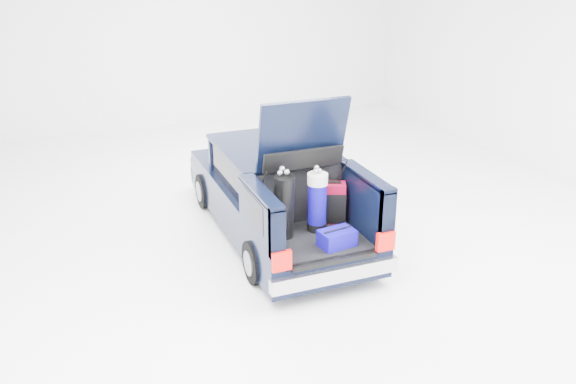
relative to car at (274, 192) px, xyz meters
name	(u,v)px	position (x,y,z in m)	size (l,w,h in m)	color
ground	(277,233)	(0.00, -0.11, -0.67)	(14.00, 14.00, 0.00)	white
car	(274,192)	(0.00, 0.00, 0.00)	(1.87, 4.65, 2.47)	black
red_suitcase	(332,203)	(0.46, -1.19, 0.22)	(0.44, 0.38, 0.63)	maroon
black_golf_bag	(284,207)	(-0.38, -1.42, 0.39)	(0.31, 0.36, 1.02)	black
blue_golf_bag	(317,201)	(0.14, -1.37, 0.36)	(0.30, 0.30, 0.96)	black
blue_duffel	(337,238)	(0.19, -1.92, 0.04)	(0.51, 0.38, 0.25)	#0E0582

